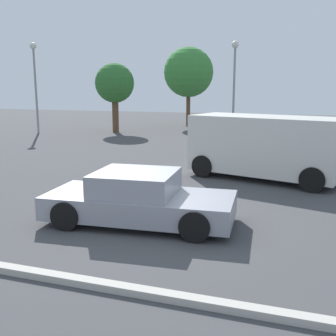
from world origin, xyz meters
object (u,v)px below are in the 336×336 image
(light_post_near, at_px, (35,72))
(van_white, at_px, (265,145))
(dog, at_px, (161,182))
(light_post_mid, at_px, (234,71))
(pedestrian, at_px, (215,140))
(sedan_foreground, at_px, (139,199))

(light_post_near, bearing_deg, van_white, -30.49)
(dog, bearing_deg, light_post_mid, -32.38)
(van_white, xyz_separation_m, pedestrian, (-2.16, 2.22, -0.18))
(pedestrian, bearing_deg, sedan_foreground, -161.30)
(dog, relative_size, pedestrian, 0.38)
(pedestrian, relative_size, light_post_near, 0.28)
(sedan_foreground, xyz_separation_m, light_post_mid, (-0.82, 17.44, 3.47))
(pedestrian, relative_size, light_post_mid, 0.28)
(sedan_foreground, height_order, dog, sedan_foreground)
(pedestrian, xyz_separation_m, light_post_near, (-13.70, 7.11, 3.10))
(pedestrian, distance_m, light_post_near, 15.74)
(sedan_foreground, bearing_deg, dog, 94.73)
(dog, height_order, van_white, van_white)
(van_white, height_order, light_post_near, light_post_near)
(pedestrian, distance_m, light_post_mid, 10.16)
(dog, relative_size, van_white, 0.12)
(pedestrian, bearing_deg, light_post_near, 82.03)
(dog, bearing_deg, pedestrian, -40.30)
(light_post_mid, bearing_deg, pedestrian, -84.53)
(van_white, xyz_separation_m, light_post_mid, (-3.08, 11.87, 2.88))
(sedan_foreground, relative_size, van_white, 0.83)
(sedan_foreground, height_order, light_post_mid, light_post_mid)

